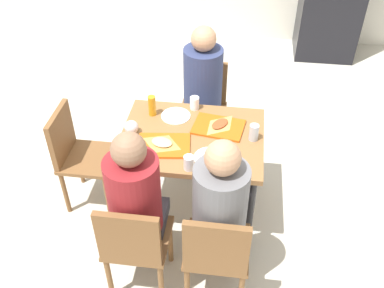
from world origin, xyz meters
The scene contains 20 objects.
ground_plane centered at (0.00, 0.00, -0.01)m, with size 10.00×10.00×0.02m, color beige.
main_table centered at (0.00, 0.00, 0.64)m, with size 1.01×0.80×0.74m.
chair_near_left centered at (-0.25, -0.78, 0.50)m, with size 0.40×0.40×0.85m.
chair_near_right centered at (0.25, -0.78, 0.50)m, with size 0.40×0.40×0.85m.
chair_far_side centered at (0.00, 0.78, 0.50)m, with size 0.40×0.40×0.85m.
chair_left_end centered at (-0.89, 0.00, 0.50)m, with size 0.40×0.40×0.85m.
person_in_red centered at (-0.25, -0.64, 0.74)m, with size 0.32×0.42×1.26m.
person_in_brown_jacket centered at (0.25, -0.64, 0.74)m, with size 0.32×0.42×1.26m.
person_far_side centered at (0.00, 0.64, 0.74)m, with size 0.32×0.42×1.26m.
tray_red_near centered at (-0.18, -0.14, 0.75)m, with size 0.36×0.26×0.02m, color #D85914.
tray_red_far centered at (0.18, 0.12, 0.75)m, with size 0.36×0.26×0.02m, color #D85914.
paper_plate_center centered at (-0.15, 0.22, 0.75)m, with size 0.22×0.22×0.01m, color white.
paper_plate_near_edge centered at (0.15, -0.22, 0.75)m, with size 0.22×0.22×0.01m, color white.
pizza_slice_a centered at (-0.19, -0.13, 0.77)m, with size 0.25×0.20×0.02m.
pizza_slice_b centered at (0.19, 0.13, 0.77)m, with size 0.22×0.25×0.02m.
plastic_cup_a centered at (-0.03, 0.34, 0.79)m, with size 0.07×0.07×0.10m, color white.
plastic_cup_b centered at (0.03, -0.34, 0.79)m, with size 0.07×0.07×0.10m, color white.
soda_can centered at (0.43, 0.02, 0.81)m, with size 0.07×0.07×0.12m, color #B7BCC6.
condiment_bottle centered at (-0.33, 0.22, 0.82)m, with size 0.06×0.06×0.16m, color orange.
foil_bundle centered at (-0.43, -0.02, 0.79)m, with size 0.10×0.10×0.10m, color silver.
Camera 1 is at (0.32, -2.41, 2.69)m, focal length 41.04 mm.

